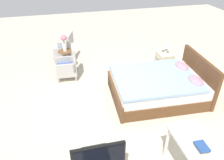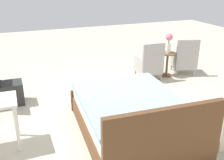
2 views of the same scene
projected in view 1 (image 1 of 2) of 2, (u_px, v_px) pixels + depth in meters
The scene contains 11 objects.
ground_plane at pixel (113, 102), 5.15m from camera, with size 16.00×16.00×0.00m, color beige.
bed at pixel (159, 86), 5.19m from camera, with size 1.68×2.20×0.96m.
armchair_by_window_left at pixel (66, 51), 6.71m from camera, with size 0.68×0.68×0.92m.
armchair_by_window_right at pixel (68, 66), 5.89m from camera, with size 0.57×0.57×0.92m.
side_table at pixel (66, 58), 6.31m from camera, with size 0.40×0.40×0.59m.
flower_vase at pixel (64, 41), 6.03m from camera, with size 0.17×0.17×0.48m.
nightstand at pixel (164, 62), 6.29m from camera, with size 0.44×0.41×0.56m.
table_lamp at pixel (166, 46), 6.03m from camera, with size 0.22×0.22×0.33m.
tv_flatscreen at pixel (99, 159), 2.97m from camera, with size 0.20×0.74×0.51m.
vanity_desk at pixel (197, 151), 3.15m from camera, with size 1.04×0.52×0.75m.
book_stack at pixel (202, 147), 3.03m from camera, with size 0.21×0.16×0.07m.
Camera 1 is at (3.95, -1.02, 3.19)m, focal length 35.00 mm.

